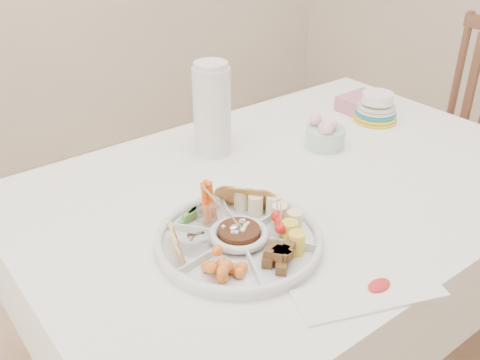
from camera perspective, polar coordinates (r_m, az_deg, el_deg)
dining_table at (r=1.72m, az=5.30°, el=-10.98°), size 1.52×1.02×0.76m
chair at (r=2.51m, az=22.18°, el=3.96°), size 0.44×0.44×0.99m
party_tray at (r=1.23m, az=-0.11°, el=-6.09°), size 0.43×0.43×0.04m
bean_dip at (r=1.22m, az=-0.11°, el=-5.80°), size 0.11×0.11×0.04m
tortillas at (r=1.32m, az=1.30°, el=-2.12°), size 0.11×0.11×0.06m
carrot_cucumber at (r=1.28m, az=-4.26°, el=-2.19°), size 0.13×0.13×0.11m
pita_raisins at (r=1.19m, az=-6.17°, el=-6.20°), size 0.11×0.11×0.05m
cherries at (r=1.12m, az=-1.80°, el=-9.30°), size 0.13×0.13×0.05m
granola_chunks at (r=1.15m, az=4.56°, el=-8.18°), size 0.12×0.12×0.05m
banana_tomato at (r=1.24m, az=5.68°, el=-3.74°), size 0.14×0.14×0.10m
cup_stack at (r=1.65m, az=-2.98°, el=7.40°), size 0.09×0.09×0.22m
thermos at (r=1.59m, az=-3.01°, el=7.65°), size 0.12×0.12×0.29m
flower_bowl at (r=1.68m, az=9.11°, el=5.00°), size 0.13×0.13×0.09m
napkin_stack at (r=1.99m, az=13.01°, el=7.92°), size 0.16×0.14×0.05m
plate_stack at (r=1.90m, az=14.34°, el=7.48°), size 0.17×0.17×0.10m
placemat at (r=1.14m, az=13.60°, el=-11.70°), size 0.33×0.21×0.01m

